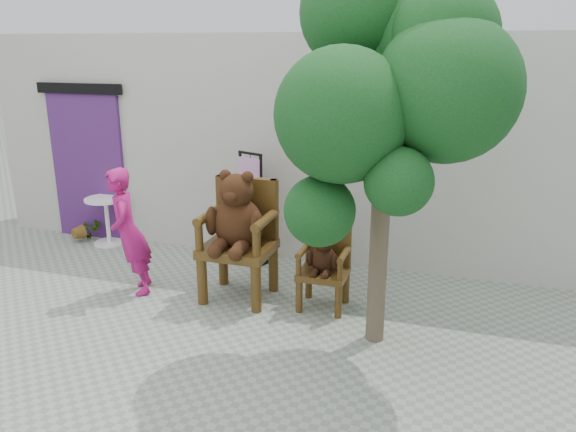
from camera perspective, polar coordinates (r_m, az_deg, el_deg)
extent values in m
plane|color=gray|center=(5.72, -9.39, -13.09)|extent=(60.00, 60.00, 0.00)
cube|color=#B9B7AE|center=(7.95, 0.20, 7.24)|extent=(9.00, 1.00, 3.00)
cube|color=#4B2062|center=(8.95, -19.59, 4.74)|extent=(1.20, 0.08, 2.20)
cube|color=black|center=(8.76, -20.50, 12.04)|extent=(1.40, 0.06, 0.15)
cylinder|color=#3D270D|center=(6.49, -8.71, -6.57)|extent=(0.12, 0.12, 0.55)
cylinder|color=#3D270D|center=(6.98, -6.59, -4.76)|extent=(0.12, 0.12, 0.55)
cylinder|color=#3D270D|center=(6.24, -3.27, -7.37)|extent=(0.12, 0.12, 0.55)
cylinder|color=#3D270D|center=(6.75, -1.49, -5.41)|extent=(0.12, 0.12, 0.55)
cube|color=#3D270D|center=(6.49, -5.10, -3.33)|extent=(0.79, 0.72, 0.10)
cube|color=#3D270D|center=(6.63, -4.18, 0.89)|extent=(0.75, 0.10, 0.72)
cylinder|color=#3D270D|center=(6.76, -6.86, 1.13)|extent=(0.10, 0.10, 0.72)
cylinder|color=#3D270D|center=(6.30, -9.04, -2.02)|extent=(0.09, 0.09, 0.33)
cylinder|color=#3D270D|center=(6.50, -7.96, 0.14)|extent=(0.10, 0.68, 0.10)
cylinder|color=#3D270D|center=(6.51, -1.39, 0.64)|extent=(0.10, 0.10, 0.72)
cylinder|color=#3D270D|center=(6.04, -3.24, -2.68)|extent=(0.09, 0.09, 0.33)
cylinder|color=#3D270D|center=(6.25, -2.31, -0.40)|extent=(0.10, 0.68, 0.10)
ellipsoid|color=black|center=(6.41, -5.07, -0.77)|extent=(0.57, 0.49, 0.60)
sphere|color=black|center=(6.28, -5.27, 2.59)|extent=(0.38, 0.38, 0.38)
ellipsoid|color=black|center=(6.15, -5.81, 1.99)|extent=(0.17, 0.14, 0.14)
sphere|color=black|center=(6.30, -6.40, 4.12)|extent=(0.13, 0.13, 0.13)
sphere|color=black|center=(6.20, -4.13, 3.97)|extent=(0.13, 0.13, 0.13)
ellipsoid|color=black|center=(6.40, -7.76, -0.50)|extent=(0.13, 0.19, 0.34)
ellipsoid|color=black|center=(6.30, -6.97, -3.04)|extent=(0.17, 0.34, 0.17)
sphere|color=black|center=(6.20, -7.47, -3.60)|extent=(0.16, 0.16, 0.16)
ellipsoid|color=black|center=(6.20, -3.20, -0.96)|extent=(0.13, 0.19, 0.34)
ellipsoid|color=black|center=(6.21, -4.88, -3.29)|extent=(0.17, 0.34, 0.17)
sphere|color=black|center=(6.10, -5.35, -3.87)|extent=(0.16, 0.16, 0.16)
cylinder|color=#3D270D|center=(6.26, 1.14, -8.17)|extent=(0.08, 0.08, 0.37)
cylinder|color=#3D270D|center=(6.61, 2.12, -6.76)|extent=(0.08, 0.08, 0.37)
cylinder|color=#3D270D|center=(6.16, 5.14, -8.67)|extent=(0.08, 0.08, 0.37)
cylinder|color=#3D270D|center=(6.52, 5.91, -7.21)|extent=(0.08, 0.08, 0.37)
cube|color=#3D270D|center=(6.29, 3.61, -5.85)|extent=(0.53, 0.49, 0.07)
cube|color=#3D270D|center=(6.38, 4.11, -2.84)|extent=(0.51, 0.07, 0.49)
cylinder|color=#3D270D|center=(6.43, 2.12, -2.64)|extent=(0.07, 0.07, 0.49)
cylinder|color=#3D270D|center=(6.11, 1.08, -5.04)|extent=(0.06, 0.06, 0.22)
cylinder|color=#3D270D|center=(6.25, 1.60, -3.44)|extent=(0.07, 0.46, 0.07)
cylinder|color=#3D270D|center=(6.33, 6.14, -3.05)|extent=(0.07, 0.07, 0.49)
cylinder|color=#3D270D|center=(6.01, 5.31, -5.52)|extent=(0.06, 0.06, 0.22)
cylinder|color=#3D270D|center=(6.15, 5.74, -3.88)|extent=(0.07, 0.46, 0.07)
ellipsoid|color=black|center=(6.24, 3.65, -4.47)|extent=(0.30, 0.25, 0.31)
sphere|color=black|center=(6.15, 3.65, -2.75)|extent=(0.20, 0.20, 0.20)
ellipsoid|color=black|center=(6.08, 3.47, -3.12)|extent=(0.09, 0.07, 0.07)
sphere|color=black|center=(6.14, 3.05, -1.94)|extent=(0.07, 0.07, 0.07)
sphere|color=black|center=(6.11, 4.30, -2.06)|extent=(0.07, 0.07, 0.07)
ellipsoid|color=black|center=(6.20, 2.25, -4.35)|extent=(0.07, 0.10, 0.18)
ellipsoid|color=black|center=(6.17, 2.75, -5.71)|extent=(0.09, 0.17, 0.09)
sphere|color=black|center=(6.11, 2.58, -6.04)|extent=(0.08, 0.08, 0.08)
ellipsoid|color=black|center=(6.14, 4.78, -4.63)|extent=(0.07, 0.10, 0.18)
ellipsoid|color=black|center=(6.14, 3.91, -5.85)|extent=(0.09, 0.17, 0.09)
sphere|color=black|center=(6.08, 3.75, -6.17)|extent=(0.08, 0.08, 0.08)
imported|color=#AC1566|center=(6.80, -15.87, -1.59)|extent=(0.60, 0.66, 1.51)
cylinder|color=white|center=(8.62, -18.07, 1.64)|extent=(0.60, 0.60, 0.03)
cylinder|color=white|center=(8.71, -17.87, -0.51)|extent=(0.06, 0.06, 0.68)
cylinder|color=white|center=(8.81, -17.67, -2.59)|extent=(0.44, 0.44, 0.03)
cube|color=black|center=(7.62, -4.76, 0.96)|extent=(0.04, 0.04, 1.50)
cube|color=black|center=(7.39, -2.72, 0.48)|extent=(0.04, 0.04, 1.50)
cube|color=black|center=(7.33, -3.87, 6.36)|extent=(0.38, 0.17, 0.03)
cube|color=black|center=(7.74, -3.65, -4.40)|extent=(0.55, 0.49, 0.06)
cube|color=#CB8CCC|center=(7.39, -3.87, 3.91)|extent=(0.35, 0.17, 0.52)
cylinder|color=black|center=(7.34, -3.87, 6.13)|extent=(0.01, 0.01, 0.08)
cylinder|color=white|center=(7.06, 3.91, -2.99)|extent=(0.32, 0.32, 0.03)
cylinder|color=white|center=(7.19, 4.69, -4.49)|extent=(0.03, 0.03, 0.44)
cylinder|color=white|center=(7.23, 3.38, -4.35)|extent=(0.03, 0.03, 0.44)
cylinder|color=white|center=(7.08, 3.04, -4.82)|extent=(0.03, 0.03, 0.44)
cylinder|color=white|center=(7.04, 4.38, -4.97)|extent=(0.03, 0.03, 0.44)
cylinder|color=black|center=(6.91, 3.81, 1.93)|extent=(0.11, 0.10, 0.80)
cylinder|color=brown|center=(6.88, 3.70, 4.59)|extent=(0.04, 0.04, 0.08)
cylinder|color=black|center=(6.82, 3.92, 1.72)|extent=(0.20, 0.03, 0.79)
cylinder|color=brown|center=(6.69, 3.86, 4.23)|extent=(0.05, 0.04, 0.08)
cylinder|color=black|center=(6.90, 3.67, 1.90)|extent=(0.08, 0.15, 0.79)
cylinder|color=brown|center=(6.85, 3.36, 4.56)|extent=(0.04, 0.05, 0.08)
cylinder|color=black|center=(6.85, 3.62, 1.80)|extent=(0.08, 0.10, 0.80)
cylinder|color=brown|center=(6.76, 3.38, 4.39)|extent=(0.04, 0.04, 0.08)
cylinder|color=black|center=(6.83, 4.26, 1.74)|extent=(0.07, 0.08, 0.80)
cylinder|color=brown|center=(6.74, 4.45, 4.32)|extent=(0.04, 0.04, 0.07)
cylinder|color=black|center=(6.88, 3.60, 1.86)|extent=(0.04, 0.20, 0.79)
cylinder|color=brown|center=(6.81, 3.10, 4.49)|extent=(0.04, 0.05, 0.08)
cylinder|color=#46392A|center=(5.30, 9.51, 2.90)|extent=(0.18, 0.18, 3.15)
sphere|color=black|center=(4.70, 5.50, 10.14)|extent=(1.13, 1.13, 1.13)
sphere|color=black|center=(5.02, 15.65, 17.29)|extent=(0.89, 0.89, 0.89)
sphere|color=black|center=(4.88, 15.84, 12.26)|extent=(1.22, 1.22, 1.22)
sphere|color=black|center=(4.83, 15.54, 10.99)|extent=(0.91, 0.91, 0.91)
sphere|color=black|center=(5.42, 7.21, 19.83)|extent=(1.08, 1.08, 1.08)
sphere|color=black|center=(5.43, 14.18, 16.60)|extent=(1.23, 1.23, 1.23)
sphere|color=black|center=(5.43, 12.66, 15.92)|extent=(1.07, 1.07, 1.07)
sphere|color=black|center=(4.88, 3.23, 0.51)|extent=(0.63, 0.63, 0.63)
sphere|color=black|center=(4.57, 11.19, 3.46)|extent=(0.56, 0.56, 0.56)
imported|color=black|center=(9.00, -19.90, -1.27)|extent=(0.42, 0.40, 0.37)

